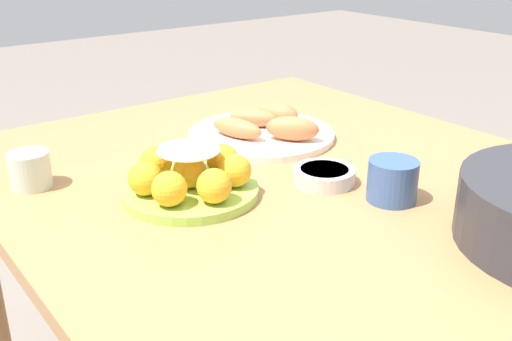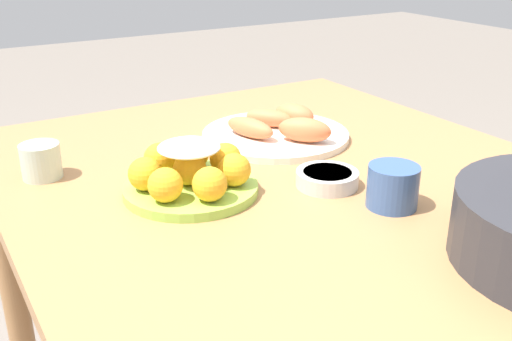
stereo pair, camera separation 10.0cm
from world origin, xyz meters
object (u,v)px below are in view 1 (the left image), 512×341
object	(u,v)px
seafood_platter	(264,130)
cup_near	(30,170)
dining_table	(317,240)
cup_far	(392,181)
cake_plate	(190,176)
sauce_bowl	(324,175)

from	to	relation	value
seafood_platter	cup_near	world-z (taller)	seafood_platter
dining_table	cup_far	world-z (taller)	cup_far
cake_plate	sauce_bowl	distance (m)	0.24
cup_far	seafood_platter	bearing A→B (deg)	176.52
dining_table	cake_plate	xyz separation A→B (m)	(-0.11, -0.19, 0.13)
cake_plate	seafood_platter	world-z (taller)	cake_plate
sauce_bowl	cup_far	bearing A→B (deg)	18.33
sauce_bowl	cup_near	world-z (taller)	cup_near
seafood_platter	sauce_bowl	bearing A→B (deg)	-13.76
dining_table	sauce_bowl	world-z (taller)	sauce_bowl
seafood_platter	cup_far	bearing A→B (deg)	-3.48
dining_table	cup_near	distance (m)	0.51
cake_plate	sauce_bowl	world-z (taller)	cake_plate
cake_plate	cup_near	size ratio (longest dim) A/B	3.26
dining_table	cup_far	distance (m)	0.18
seafood_platter	cup_near	bearing A→B (deg)	-94.72
dining_table	cup_near	bearing A→B (deg)	-128.23
dining_table	cup_far	size ratio (longest dim) A/B	16.04
dining_table	seafood_platter	size ratio (longest dim) A/B	4.23
dining_table	sauce_bowl	bearing A→B (deg)	122.56
cup_far	sauce_bowl	bearing A→B (deg)	-161.67
cake_plate	cup_far	distance (m)	0.33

